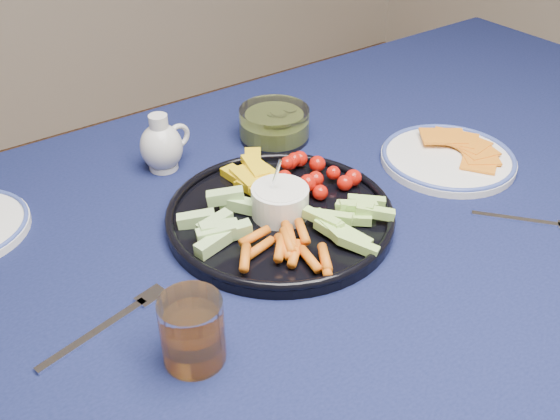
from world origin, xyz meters
TOP-DOWN VIEW (x-y plane):
  - dining_table at (0.00, 0.00)m, footprint 1.67×1.07m
  - crudite_platter at (-0.12, 0.10)m, footprint 0.32×0.32m
  - creamer_pitcher at (-0.18, 0.33)m, footprint 0.09×0.07m
  - pickle_bowl at (0.02, 0.30)m, footprint 0.12×0.12m
  - cheese_plate at (0.20, 0.07)m, footprint 0.22×0.22m
  - juice_tumbler at (-0.34, -0.05)m, footprint 0.07×0.07m
  - fork_left at (-0.39, 0.05)m, footprint 0.17×0.06m
  - fork_right at (0.17, -0.12)m, footprint 0.11×0.12m

SIDE VIEW (x-z plane):
  - dining_table at x=0.00m, z-range 0.29..1.03m
  - fork_right at x=0.17m, z-range 0.75..0.75m
  - fork_left at x=-0.39m, z-range 0.75..0.75m
  - cheese_plate at x=0.20m, z-range 0.74..0.77m
  - crudite_platter at x=-0.12m, z-range 0.71..0.82m
  - pickle_bowl at x=0.02m, z-range 0.74..0.80m
  - juice_tumbler at x=-0.34m, z-range 0.74..0.82m
  - creamer_pitcher at x=-0.18m, z-range 0.74..0.83m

